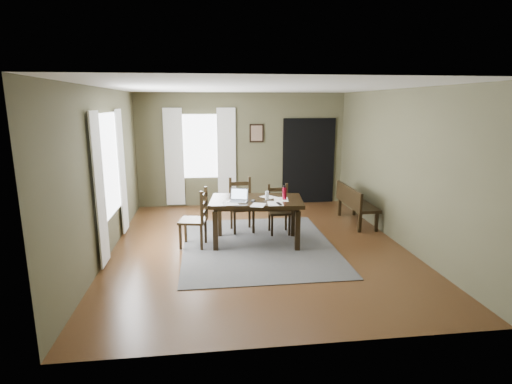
{
  "coord_description": "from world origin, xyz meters",
  "views": [
    {
      "loc": [
        -0.87,
        -6.6,
        2.45
      ],
      "look_at": [
        0.0,
        0.3,
        0.9
      ],
      "focal_mm": 28.0,
      "sensor_mm": 36.0,
      "label": 1
    }
  ],
  "objects": [
    {
      "name": "paper_e",
      "position": [
        -0.04,
        -0.3,
        0.81
      ],
      "size": [
        0.3,
        0.34,
        0.0
      ],
      "primitive_type": "cube",
      "rotation": [
        0.0,
        0.0,
        -0.34
      ],
      "color": "white",
      "rests_on": "dining_table"
    },
    {
      "name": "chair_back_right",
      "position": [
        0.49,
        0.66,
        0.46
      ],
      "size": [
        0.41,
        0.41,
        0.93
      ],
      "rotation": [
        0.0,
        0.0,
        -0.0
      ],
      "color": "black",
      "rests_on": "rug"
    },
    {
      "name": "curtain_left_near",
      "position": [
        -2.44,
        -0.62,
        1.2
      ],
      "size": [
        0.03,
        0.48,
        2.3
      ],
      "color": "silver",
      "rests_on": "ground"
    },
    {
      "name": "window_back",
      "position": [
        -1.0,
        2.97,
        1.45
      ],
      "size": [
        1.0,
        0.01,
        1.5
      ],
      "color": "white",
      "rests_on": "ground"
    },
    {
      "name": "computer_mouse",
      "position": [
        -0.1,
        -0.05,
        0.82
      ],
      "size": [
        0.08,
        0.1,
        0.03
      ],
      "primitive_type": "cube",
      "rotation": [
        0.0,
        0.0,
        -0.42
      ],
      "color": "#3F3F42",
      "rests_on": "dining_table"
    },
    {
      "name": "paper_b",
      "position": [
        0.26,
        -0.22,
        0.81
      ],
      "size": [
        0.29,
        0.36,
        0.0
      ],
      "primitive_type": "cube",
      "rotation": [
        0.0,
        0.0,
        -0.1
      ],
      "color": "white",
      "rests_on": "dining_table"
    },
    {
      "name": "curtain_back_right",
      "position": [
        -0.38,
        2.94,
        1.2
      ],
      "size": [
        0.44,
        0.03,
        2.3
      ],
      "color": "silver",
      "rests_on": "ground"
    },
    {
      "name": "bench",
      "position": [
        2.15,
        1.09,
        0.47
      ],
      "size": [
        0.45,
        1.39,
        0.78
      ],
      "rotation": [
        0.0,
        0.0,
        1.57
      ],
      "color": "black",
      "rests_on": "ground"
    },
    {
      "name": "chair_end",
      "position": [
        -1.07,
        0.08,
        0.5
      ],
      "size": [
        0.53,
        0.53,
        1.02
      ],
      "rotation": [
        0.0,
        0.0,
        -1.77
      ],
      "color": "black",
      "rests_on": "rug"
    },
    {
      "name": "laptop",
      "position": [
        -0.34,
        0.02,
        0.87
      ],
      "size": [
        0.38,
        0.33,
        0.22
      ],
      "rotation": [
        0.0,
        0.0,
        -0.32
      ],
      "color": "#B7B7BC",
      "rests_on": "dining_table"
    },
    {
      "name": "window_left",
      "position": [
        -2.47,
        0.2,
        1.45
      ],
      "size": [
        0.01,
        1.3,
        1.7
      ],
      "color": "white",
      "rests_on": "ground"
    },
    {
      "name": "curtain_back_left",
      "position": [
        -1.62,
        2.94,
        1.2
      ],
      "size": [
        0.44,
        0.03,
        2.3
      ],
      "color": "silver",
      "rests_on": "ground"
    },
    {
      "name": "curtain_left_far",
      "position": [
        -2.44,
        1.02,
        1.2
      ],
      "size": [
        0.03,
        0.48,
        2.3
      ],
      "color": "silver",
      "rests_on": "ground"
    },
    {
      "name": "drinking_glass",
      "position": [
        0.16,
        0.07,
        0.88
      ],
      "size": [
        0.09,
        0.09,
        0.15
      ],
      "primitive_type": "cylinder",
      "rotation": [
        0.0,
        0.0,
        -0.41
      ],
      "color": "silver",
      "rests_on": "dining_table"
    },
    {
      "name": "doorway_back",
      "position": [
        1.65,
        2.97,
        1.05
      ],
      "size": [
        1.3,
        0.03,
        2.1
      ],
      "color": "black",
      "rests_on": "ground"
    },
    {
      "name": "framed_picture",
      "position": [
        0.35,
        2.97,
        1.75
      ],
      "size": [
        0.34,
        0.03,
        0.44
      ],
      "color": "black",
      "rests_on": "ground"
    },
    {
      "name": "dining_table",
      "position": [
        -0.01,
        0.13,
        0.71
      ],
      "size": [
        1.7,
        1.15,
        0.8
      ],
      "rotation": [
        0.0,
        0.0,
        -0.12
      ],
      "color": "black",
      "rests_on": "rug"
    },
    {
      "name": "tv_remote",
      "position": [
        0.31,
        -0.28,
        0.82
      ],
      "size": [
        0.07,
        0.19,
        0.02
      ],
      "primitive_type": "cube",
      "rotation": [
        0.0,
        0.0,
        0.13
      ],
      "color": "black",
      "rests_on": "dining_table"
    },
    {
      "name": "room_shell",
      "position": [
        0.0,
        0.0,
        1.8
      ],
      "size": [
        5.02,
        6.02,
        2.71
      ],
      "color": "#4D4B32",
      "rests_on": "ground"
    },
    {
      "name": "paper_d",
      "position": [
        0.41,
        0.05,
        0.81
      ],
      "size": [
        0.28,
        0.35,
        0.0
      ],
      "primitive_type": "cube",
      "rotation": [
        0.0,
        0.0,
        -0.13
      ],
      "color": "white",
      "rests_on": "dining_table"
    },
    {
      "name": "paper_a",
      "position": [
        -0.49,
        -0.11,
        0.81
      ],
      "size": [
        0.28,
        0.34,
        0.0
      ],
      "primitive_type": "cube",
      "rotation": [
        0.0,
        0.0,
        0.16
      ],
      "color": "white",
      "rests_on": "dining_table"
    },
    {
      "name": "water_bottle",
      "position": [
        0.47,
        0.05,
        0.92
      ],
      "size": [
        0.08,
        0.08,
        0.25
      ],
      "rotation": [
        0.0,
        0.0,
        0.11
      ],
      "color": "maroon",
      "rests_on": "dining_table"
    },
    {
      "name": "paper_c",
      "position": [
        0.22,
        0.27,
        0.81
      ],
      "size": [
        0.32,
        0.34,
        0.0
      ],
      "primitive_type": "cube",
      "rotation": [
        0.0,
        0.0,
        0.63
      ],
      "color": "white",
      "rests_on": "dining_table"
    },
    {
      "name": "rug",
      "position": [
        0.0,
        0.0,
        0.01
      ],
      "size": [
        2.6,
        3.2,
        0.01
      ],
      "color": "#424242",
      "rests_on": "ground"
    },
    {
      "name": "ground",
      "position": [
        0.0,
        0.0,
        -0.01
      ],
      "size": [
        5.0,
        6.0,
        0.01
      ],
      "color": "#492C16"
    },
    {
      "name": "chair_back_left",
      "position": [
        -0.21,
        0.89,
        0.51
      ],
      "size": [
        0.49,
        0.5,
        1.03
      ],
      "rotation": [
        0.0,
        0.0,
        0.1
      ],
      "color": "black",
      "rests_on": "rug"
    }
  ]
}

